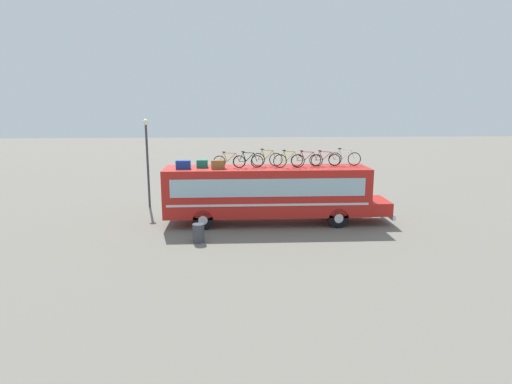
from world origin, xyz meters
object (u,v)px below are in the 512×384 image
luggage_bag_2 (202,164)px  rooftop_bicycle_6 (325,159)px  rooftop_bicycle_4 (289,160)px  rooftop_bicycle_5 (307,160)px  rooftop_bicycle_2 (248,161)px  rooftop_bicycle_7 (345,158)px  bus (270,191)px  luggage_bag_3 (218,164)px  rooftop_bicycle_1 (229,161)px  street_lamp (147,153)px  luggage_bag_1 (183,165)px  trash_bin (198,233)px  rooftop_bicycle_3 (267,159)px

luggage_bag_2 → rooftop_bicycle_6: bearing=1.6°
rooftop_bicycle_4 → rooftop_bicycle_6: bearing=14.8°
rooftop_bicycle_5 → rooftop_bicycle_6: 1.01m
rooftop_bicycle_2 → rooftop_bicycle_7: rooftop_bicycle_7 is taller
bus → rooftop_bicycle_2: size_ratio=7.53×
luggage_bag_3 → rooftop_bicycle_1: rooftop_bicycle_1 is taller
street_lamp → rooftop_bicycle_5: bearing=-22.7°
luggage_bag_1 → rooftop_bicycle_4: (5.55, 0.11, 0.18)m
bus → trash_bin: bearing=-139.0°
luggage_bag_1 → luggage_bag_2: luggage_bag_1 is taller
rooftop_bicycle_5 → rooftop_bicycle_2: bearing=-174.0°
rooftop_bicycle_6 → rooftop_bicycle_7: (1.10, 0.05, 0.04)m
bus → luggage_bag_3: 3.16m
luggage_bag_3 → rooftop_bicycle_1: bearing=16.3°
rooftop_bicycle_6 → rooftop_bicycle_7: 1.10m
rooftop_bicycle_2 → trash_bin: size_ratio=1.82×
bus → rooftop_bicycle_4: 1.98m
rooftop_bicycle_4 → trash_bin: rooftop_bicycle_4 is taller
rooftop_bicycle_5 → rooftop_bicycle_7: rooftop_bicycle_7 is taller
rooftop_bicycle_5 → street_lamp: 10.05m
rooftop_bicycle_4 → rooftop_bicycle_5: bearing=22.7°
rooftop_bicycle_3 → street_lamp: bearing=152.4°
luggage_bag_2 → rooftop_bicycle_3: bearing=4.0°
rooftop_bicycle_7 → trash_bin: rooftop_bicycle_7 is taller
trash_bin → luggage_bag_2: bearing=89.6°
rooftop_bicycle_4 → rooftop_bicycle_5: 1.12m
rooftop_bicycle_2 → rooftop_bicycle_7: (5.30, 0.49, 0.03)m
luggage_bag_1 → rooftop_bicycle_1: size_ratio=0.43×
rooftop_bicycle_3 → rooftop_bicycle_5: (2.15, -0.16, -0.03)m
bus → trash_bin: (-3.63, -3.15, -1.32)m
luggage_bag_2 → street_lamp: street_lamp is taller
luggage_bag_3 → rooftop_bicycle_2: (1.57, 0.19, 0.15)m
luggage_bag_3 → street_lamp: size_ratio=0.13×
street_lamp → luggage_bag_2: bearing=-47.4°
trash_bin → street_lamp: street_lamp is taller
rooftop_bicycle_5 → rooftop_bicycle_6: rooftop_bicycle_5 is taller
luggage_bag_2 → street_lamp: (-3.64, 3.97, 0.12)m
rooftop_bicycle_1 → trash_bin: rooftop_bicycle_1 is taller
bus → rooftop_bicycle_1: (-2.16, -0.12, 1.68)m
rooftop_bicycle_2 → street_lamp: street_lamp is taller
luggage_bag_3 → rooftop_bicycle_6: (5.77, 0.63, 0.14)m
rooftop_bicycle_3 → trash_bin: 5.83m
rooftop_bicycle_2 → rooftop_bicycle_5: bearing=6.0°
rooftop_bicycle_1 → street_lamp: size_ratio=0.31×
rooftop_bicycle_3 → street_lamp: (-7.12, 3.72, -0.07)m
rooftop_bicycle_5 → street_lamp: size_ratio=0.32×
rooftop_bicycle_2 → rooftop_bicycle_6: size_ratio=0.95×
luggage_bag_2 → luggage_bag_3: (0.86, -0.44, 0.02)m
rooftop_bicycle_2 → rooftop_bicycle_4: (2.16, -0.10, 0.03)m
bus → rooftop_bicycle_5: 2.64m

